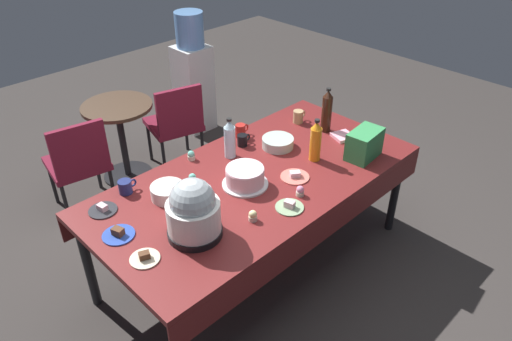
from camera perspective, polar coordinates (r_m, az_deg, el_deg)
The scene contains 28 objects.
ground at distance 3.60m, azimuth 0.00°, elevation -10.68°, with size 9.00×9.00×0.00m, color #383330.
potluck_table at distance 3.16m, azimuth 0.00°, elevation -1.69°, with size 2.20×1.10×0.75m.
frosted_layer_cake at distance 3.02m, azimuth -1.30°, elevation -0.76°, with size 0.29×0.29×0.13m.
slow_cooker at distance 2.60m, azimuth -7.41°, elevation -4.78°, with size 0.30×0.30×0.35m.
glass_salad_bowl at distance 3.43m, azimuth 2.59°, elevation 3.31°, with size 0.22×0.22×0.07m, color #B2C6BC.
ceramic_snack_bowl at distance 2.97m, azimuth -10.37°, elevation -2.48°, with size 0.21×0.21×0.08m, color silver.
dessert_plate_coral at distance 3.13m, azimuth 4.61°, elevation -0.66°, with size 0.19×0.19×0.04m.
dessert_plate_sage at distance 2.86m, azimuth 3.98°, elevation -4.23°, with size 0.17×0.17×0.05m.
dessert_plate_cream at distance 2.59m, azimuth -12.99°, elevation -10.00°, with size 0.16×0.16×0.04m.
dessert_plate_cobalt at distance 2.77m, azimuth -15.93°, elevation -7.20°, with size 0.18×0.18×0.05m.
dessert_plate_charcoal at distance 2.97m, azimuth -17.64°, elevation -4.40°, with size 0.17×0.17×0.04m.
cupcake_rose at distance 2.96m, azimuth 5.23°, elevation -2.44°, with size 0.05×0.05×0.07m.
cupcake_vanilla at distance 2.75m, azimuth -0.38°, elevation -5.38°, with size 0.05×0.05×0.07m.
cupcake_lemon at distance 3.08m, azimuth -7.51°, elevation -0.95°, with size 0.05×0.05×0.07m.
cupcake_cocoa at distance 3.32m, azimuth -7.65°, elevation 1.77°, with size 0.05×0.05×0.07m.
soda_bottle_cola at distance 3.62m, azimuth 8.35°, elevation 6.93°, with size 0.08×0.08×0.34m.
soda_bottle_orange_juice at distance 3.26m, azimuth 7.04°, elevation 3.44°, with size 0.08×0.08×0.30m.
soda_bottle_water at distance 3.28m, azimuth -3.12°, elevation 3.72°, with size 0.08×0.08×0.29m.
coffee_mug_navy at distance 3.07m, azimuth -15.13°, elevation -1.86°, with size 0.12×0.08×0.08m.
coffee_mug_tan at distance 3.77m, azimuth 5.03°, elevation 6.37°, with size 0.12×0.08×0.10m.
coffee_mug_black at distance 3.45m, azimuth -1.58°, elevation 3.61°, with size 0.11×0.07×0.08m.
coffee_mug_red at distance 3.56m, azimuth -1.81°, elevation 4.74°, with size 0.12×0.07×0.10m.
soda_carton at distance 3.37m, azimuth 12.66°, elevation 3.06°, with size 0.26×0.16×0.20m, color #338C4C.
paper_napkin_stack at distance 3.62m, azimuth 10.22°, elevation 4.01°, with size 0.14×0.14×0.02m, color pink.
maroon_chair_left at distance 4.03m, azimuth -20.22°, elevation 1.13°, with size 0.51×0.51×0.85m.
maroon_chair_right at distance 4.41m, azimuth -9.43°, elevation 5.79°, with size 0.53×0.53×0.85m.
round_cafe_table at distance 4.39m, azimuth -15.70°, elevation 4.85°, with size 0.60×0.60×0.72m.
water_cooler at distance 5.08m, azimuth -7.45°, elevation 10.99°, with size 0.32×0.32×1.24m.
Camera 1 is at (-1.81, -1.84, 2.51)m, focal length 33.90 mm.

